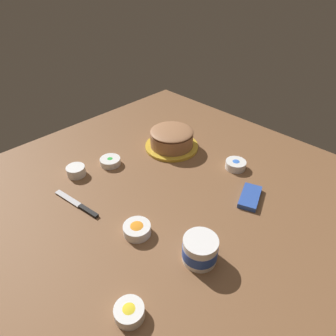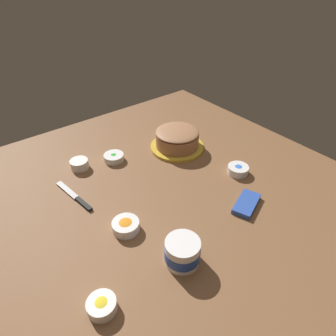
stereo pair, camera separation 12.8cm
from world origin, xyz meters
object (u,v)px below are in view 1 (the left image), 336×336
frosting_tub (200,249)px  spreading_knife (80,206)px  sprinkle_bowl_blue (236,164)px  sprinkle_bowl_yellow (129,312)px  sprinkle_bowl_orange (137,229)px  frosted_cake (172,139)px  sprinkle_bowl_pink (76,171)px  sprinkle_bowl_green (110,161)px  candy_box_lower (250,197)px

frosting_tub → spreading_knife: 0.50m
sprinkle_bowl_blue → sprinkle_bowl_yellow: 0.78m
sprinkle_bowl_orange → sprinkle_bowl_yellow: 0.29m
frosted_cake → sprinkle_bowl_orange: bearing=-148.1°
sprinkle_bowl_pink → sprinkle_bowl_green: bearing=-15.3°
frosting_tub → sprinkle_bowl_green: size_ratio=1.21×
frosted_cake → candy_box_lower: size_ratio=1.85×
sprinkle_bowl_green → candy_box_lower: 0.63m
spreading_knife → sprinkle_bowl_orange: (0.07, -0.26, 0.01)m
frosted_cake → sprinkle_bowl_yellow: frosted_cake is taller
frosting_tub → sprinkle_bowl_orange: 0.23m
frosted_cake → sprinkle_bowl_green: frosted_cake is taller
frosting_tub → frosted_cake: bearing=51.7°
frosting_tub → sprinkle_bowl_blue: size_ratio=1.24×
sprinkle_bowl_yellow → sprinkle_bowl_pink: sprinkle_bowl_pink is taller
sprinkle_bowl_blue → candy_box_lower: sprinkle_bowl_blue is taller
frosting_tub → sprinkle_bowl_blue: 0.53m
frosting_tub → sprinkle_bowl_yellow: 0.27m
sprinkle_bowl_green → candy_box_lower: (0.25, -0.58, -0.01)m
sprinkle_bowl_blue → sprinkle_bowl_yellow: same height
frosting_tub → spreading_knife: bearing=106.4°
frosted_cake → sprinkle_bowl_blue: size_ratio=2.89×
frosting_tub → spreading_knife: (-0.14, 0.48, -0.04)m
spreading_knife → sprinkle_bowl_green: sprinkle_bowl_green is taller
frosting_tub → sprinkle_bowl_yellow: bearing=176.8°
frosted_cake → spreading_knife: size_ratio=1.11×
sprinkle_bowl_orange → sprinkle_bowl_yellow: sprinkle_bowl_orange is taller
sprinkle_bowl_orange → candy_box_lower: bearing=-23.1°
sprinkle_bowl_orange → sprinkle_bowl_green: bearing=65.6°
sprinkle_bowl_pink → candy_box_lower: sprinkle_bowl_pink is taller
sprinkle_bowl_green → sprinkle_bowl_yellow: sprinkle_bowl_yellow is taller
sprinkle_bowl_green → candy_box_lower: size_ratio=0.66×
sprinkle_bowl_blue → candy_box_lower: (-0.13, -0.16, -0.01)m
sprinkle_bowl_orange → sprinkle_bowl_green: sprinkle_bowl_orange is taller
spreading_knife → sprinkle_bowl_orange: size_ratio=2.47×
sprinkle_bowl_yellow → candy_box_lower: size_ratio=0.58×
sprinkle_bowl_yellow → sprinkle_bowl_pink: 0.69m
sprinkle_bowl_blue → sprinkle_bowl_green: sprinkle_bowl_blue is taller
frosting_tub → sprinkle_bowl_orange: size_ratio=1.17×
sprinkle_bowl_pink → candy_box_lower: size_ratio=0.57×
sprinkle_bowl_yellow → candy_box_lower: sprinkle_bowl_yellow is taller
frosted_cake → sprinkle_bowl_pink: 0.47m
spreading_knife → sprinkle_bowl_green: 0.29m
spreading_knife → sprinkle_bowl_yellow: bearing=-106.1°
sprinkle_bowl_green → sprinkle_bowl_yellow: size_ratio=1.12×
frosting_tub → sprinkle_bowl_orange: bearing=107.7°
sprinkle_bowl_blue → sprinkle_bowl_green: (-0.38, 0.42, -0.00)m
frosted_cake → spreading_knife: (-0.55, -0.04, -0.04)m
sprinkle_bowl_blue → sprinkle_bowl_pink: size_ratio=1.13×
frosted_cake → frosting_tub: (-0.41, -0.52, -0.00)m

